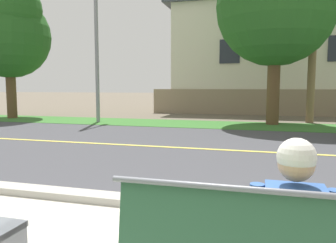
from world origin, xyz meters
name	(u,v)px	position (x,y,z in m)	size (l,w,h in m)	color
ground_plane	(213,140)	(0.00, 8.00, 0.00)	(140.00, 140.00, 0.00)	#665B4C
curb_edge	(151,203)	(0.00, 2.35, 0.06)	(44.00, 0.30, 0.11)	#ADA89E
street_asphalt	(205,149)	(0.00, 6.50, 0.00)	(52.00, 8.00, 0.01)	#424247
road_centre_line	(205,149)	(0.00, 6.50, 0.01)	(48.00, 0.14, 0.01)	#E0CC4C
far_verge_grass	(227,125)	(0.00, 11.90, 0.01)	(48.00, 2.80, 0.02)	#38702D
seated_person_blue	(292,228)	(1.54, 0.52, 0.68)	(0.52, 0.68, 1.25)	black
streetlamp	(98,26)	(-5.52, 11.70, 4.14)	(0.24, 2.10, 7.25)	gray
shade_tree_far_left	(9,31)	(-10.36, 12.01, 4.20)	(3.92, 3.92, 6.47)	brown
garden_wall	(269,102)	(1.69, 17.25, 0.70)	(13.00, 0.36, 1.40)	gray
house_across_street	(280,55)	(2.28, 20.45, 3.49)	(13.15, 6.91, 6.90)	beige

